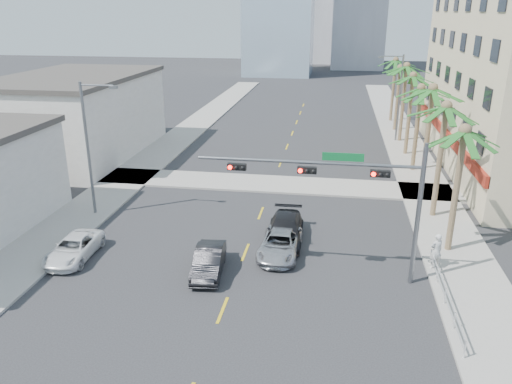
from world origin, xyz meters
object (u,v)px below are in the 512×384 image
at_px(traffic_signal_mast, 353,187).
at_px(car_parked_far, 74,248).
at_px(car_lane_right, 285,230).
at_px(car_lane_center, 280,244).
at_px(car_lane_left, 209,261).
at_px(pedestrian, 436,251).

relative_size(traffic_signal_mast, car_parked_far, 2.49).
relative_size(traffic_signal_mast, car_lane_right, 2.18).
distance_m(traffic_signal_mast, car_lane_center, 6.18).
xyz_separation_m(car_lane_left, car_lane_right, (3.61, 4.49, 0.06)).
relative_size(car_lane_right, pedestrian, 2.56).
distance_m(traffic_signal_mast, car_lane_right, 6.88).
bearing_deg(traffic_signal_mast, car_lane_right, 133.32).
bearing_deg(traffic_signal_mast, car_parked_far, -179.28).
xyz_separation_m(car_parked_far, car_lane_right, (11.51, 4.09, 0.12)).
relative_size(traffic_signal_mast, car_lane_left, 2.67).
height_order(traffic_signal_mast, car_parked_far, traffic_signal_mast).
xyz_separation_m(car_lane_center, car_lane_right, (0.11, 1.80, 0.09)).
bearing_deg(traffic_signal_mast, car_lane_left, -175.37).
bearing_deg(car_lane_right, traffic_signal_mast, -47.84).
relative_size(car_lane_left, car_lane_right, 0.81).
height_order(traffic_signal_mast, car_lane_left, traffic_signal_mast).
height_order(traffic_signal_mast, car_lane_right, traffic_signal_mast).
distance_m(traffic_signal_mast, pedestrian, 6.28).
relative_size(car_lane_center, pedestrian, 2.36).
relative_size(car_lane_center, car_lane_right, 0.92).
distance_m(car_parked_far, pedestrian, 19.91).
relative_size(car_parked_far, car_lane_left, 1.07).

